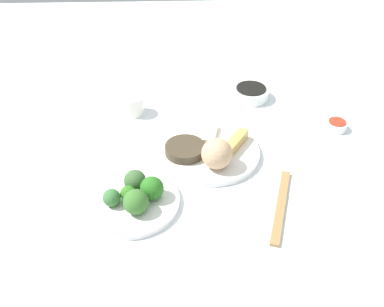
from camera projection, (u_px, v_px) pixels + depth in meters
name	position (u px, v px, depth m)	size (l,w,h in m)	color
tabletop	(226.00, 149.00, 1.20)	(2.20, 2.20, 0.02)	white
main_plate	(210.00, 152.00, 1.15)	(0.25, 0.25, 0.02)	white
rice_scoop	(217.00, 154.00, 1.07)	(0.08, 0.08, 0.08)	tan
spring_roll	(235.00, 142.00, 1.15)	(0.10, 0.03, 0.03)	tan
crab_rangoon_wonton	(205.00, 133.00, 1.19)	(0.06, 0.08, 0.01)	beige
stir_fry_heap	(185.00, 149.00, 1.13)	(0.10, 0.10, 0.02)	#423727
broccoli_plate	(131.00, 202.00, 1.01)	(0.22, 0.22, 0.01)	white
broccoli_floret_0	(112.00, 198.00, 0.98)	(0.04, 0.04, 0.04)	#397036
broccoli_floret_1	(152.00, 188.00, 1.00)	(0.05, 0.05, 0.05)	#296E1F
broccoli_floret_2	(136.00, 202.00, 0.96)	(0.06, 0.06, 0.06)	#3A702C
broccoli_floret_3	(135.00, 181.00, 1.02)	(0.05, 0.05, 0.05)	#3B6133
broccoli_floret_4	(128.00, 194.00, 1.00)	(0.04, 0.04, 0.04)	#327220
soy_sauce_bowl	(251.00, 93.00, 1.37)	(0.11, 0.11, 0.03)	white
soy_sauce_bowl_liquid	(251.00, 88.00, 1.36)	(0.09, 0.09, 0.00)	black
sauce_ramekin_sweet_and_sour	(336.00, 126.00, 1.24)	(0.06, 0.06, 0.02)	white
sauce_ramekin_sweet_and_sour_liquid	(337.00, 122.00, 1.23)	(0.05, 0.05, 0.00)	red
teacup	(133.00, 105.00, 1.30)	(0.06, 0.06, 0.06)	white
chopsticks_pair	(281.00, 206.00, 1.01)	(0.24, 0.02, 0.01)	#9E7745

